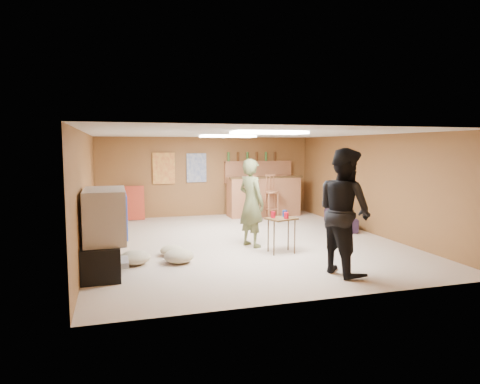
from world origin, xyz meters
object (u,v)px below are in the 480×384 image
object	(u,v)px
tv_body	(105,215)
bar_counter	(264,196)
person_olive	(251,203)
person_black	(344,211)
sofa	(340,218)
tray_table	(281,235)

from	to	relation	value
tv_body	bar_counter	distance (m)	6.09
tv_body	person_olive	distance (m)	2.88
tv_body	person_black	xyz separation A→B (m)	(3.50, -1.04, 0.06)
person_olive	sofa	world-z (taller)	person_olive
tv_body	bar_counter	bearing A→B (deg)	47.00
sofa	tray_table	bearing A→B (deg)	152.21
tv_body	bar_counter	world-z (taller)	tv_body
bar_counter	sofa	distance (m)	2.47
person_black	bar_counter	bearing A→B (deg)	-16.13
bar_counter	tv_body	bearing A→B (deg)	-133.00
tv_body	person_black	bearing A→B (deg)	-16.56
tv_body	tray_table	size ratio (longest dim) A/B	1.70
tray_table	person_black	bearing A→B (deg)	-72.77
bar_counter	person_olive	size ratio (longest dim) A/B	1.17
bar_counter	person_black	size ratio (longest dim) A/B	1.04
person_olive	tray_table	bearing A→B (deg)	-175.42
person_olive	bar_counter	bearing A→B (deg)	-48.16
bar_counter	sofa	world-z (taller)	bar_counter
tv_body	sofa	xyz separation A→B (m)	(5.35, 2.31, -0.67)
bar_counter	person_black	xyz separation A→B (m)	(-0.65, -5.49, 0.41)
tv_body	person_olive	size ratio (longest dim) A/B	0.64
tv_body	bar_counter	size ratio (longest dim) A/B	0.55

